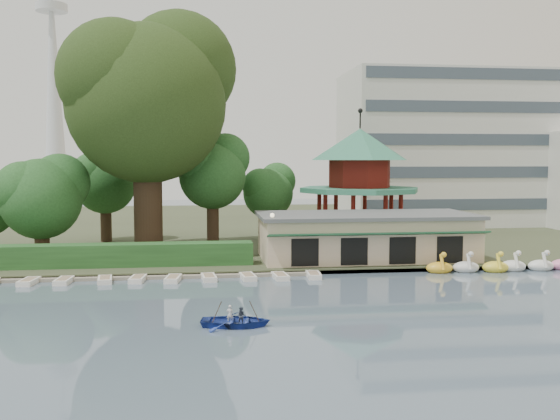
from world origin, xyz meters
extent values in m
plane|color=slate|center=(0.00, 0.00, 0.00)|extent=(220.00, 220.00, 0.00)
cube|color=#424930|center=(0.00, 52.00, 0.20)|extent=(220.00, 70.00, 0.40)
cube|color=gray|center=(0.00, 17.30, 0.15)|extent=(220.00, 0.60, 0.30)
cube|color=gray|center=(-12.00, 17.20, 0.12)|extent=(34.00, 1.60, 0.24)
cube|color=beige|center=(10.00, 22.00, 2.20)|extent=(18.00, 8.00, 3.60)
cube|color=#595B5E|center=(10.00, 22.00, 4.15)|extent=(18.60, 8.60, 0.30)
cube|color=#194C2D|center=(10.00, 17.70, 3.00)|extent=(18.00, 1.59, 0.45)
cylinder|color=beige|center=(12.00, 32.00, 1.00)|extent=(10.40, 10.40, 1.20)
cylinder|color=#347F61|center=(12.00, 32.00, 5.85)|extent=(12.40, 12.40, 0.50)
cylinder|color=maroon|center=(12.00, 32.00, 7.50)|extent=(6.40, 6.40, 2.80)
cone|color=#347F61|center=(12.00, 32.00, 10.50)|extent=(10.00, 10.00, 3.20)
cylinder|color=black|center=(12.00, 32.00, 13.00)|extent=(0.16, 0.16, 1.80)
cube|color=silver|center=(30.00, 50.00, 10.40)|extent=(30.00, 14.00, 20.00)
cone|color=silver|center=(-42.00, 140.00, 30.00)|extent=(6.00, 6.00, 60.00)
cylinder|color=silver|center=(-42.00, 140.00, 48.00)|extent=(8.00, 8.00, 2.00)
cube|color=#2A5D28|center=(-15.00, 20.50, 1.30)|extent=(30.00, 2.00, 1.80)
cylinder|color=black|center=(1.50, 19.00, 2.40)|extent=(0.12, 0.12, 4.00)
sphere|color=beige|center=(1.50, 19.00, 4.50)|extent=(0.36, 0.36, 0.36)
cylinder|color=#3A281C|center=(-9.00, 28.00, 5.89)|extent=(2.61, 2.61, 10.97)
sphere|color=#2B4119|center=(-9.00, 28.00, 14.01)|extent=(14.48, 14.48, 14.48)
sphere|color=#2B4119|center=(-6.10, 30.17, 17.52)|extent=(10.86, 10.86, 10.86)
sphere|color=#2B4119|center=(-11.53, 26.55, 16.20)|extent=(10.14, 10.14, 10.14)
cylinder|color=#3A281C|center=(-18.00, 26.00, 2.47)|extent=(1.27, 1.27, 4.14)
sphere|color=#2A5D28|center=(-18.00, 26.00, 5.53)|extent=(7.03, 7.03, 7.03)
sphere|color=#2A5D28|center=(-16.59, 27.06, 6.86)|extent=(5.28, 5.28, 5.28)
sphere|color=#2A5D28|center=(-19.23, 25.30, 6.36)|extent=(4.92, 4.92, 4.92)
sphere|color=#2A5D28|center=(-22.85, 30.86, 5.81)|extent=(4.31, 4.31, 4.31)
cylinder|color=#3A281C|center=(-3.00, 32.00, 3.20)|extent=(1.19, 1.19, 5.60)
sphere|color=#2A5D28|center=(-3.00, 32.00, 7.34)|extent=(6.62, 6.62, 6.62)
sphere|color=#2A5D28|center=(-1.68, 32.99, 9.13)|extent=(4.97, 4.97, 4.97)
sphere|color=#2A5D28|center=(-4.16, 31.34, 8.46)|extent=(4.64, 4.64, 4.64)
cylinder|color=#3A281C|center=(3.00, 36.00, 2.39)|extent=(0.97, 0.97, 3.99)
sphere|color=#2A5D28|center=(3.00, 36.00, 5.35)|extent=(5.38, 5.38, 5.38)
sphere|color=#2A5D28|center=(4.08, 36.81, 6.62)|extent=(4.03, 4.03, 4.03)
sphere|color=#2A5D28|center=(2.06, 35.46, 6.14)|extent=(3.76, 3.76, 3.76)
cylinder|color=#3A281C|center=(-14.00, 36.00, 2.86)|extent=(1.14, 1.14, 4.92)
sphere|color=#2A5D28|center=(-14.00, 36.00, 6.50)|extent=(6.31, 6.31, 6.31)
sphere|color=#2A5D28|center=(-12.74, 36.95, 8.07)|extent=(4.73, 4.73, 4.73)
sphere|color=#2A5D28|center=(-15.10, 35.37, 7.48)|extent=(4.41, 4.41, 4.41)
ellipsoid|color=yellow|center=(14.60, 16.65, 0.35)|extent=(2.16, 1.44, 0.99)
cylinder|color=yellow|center=(14.60, 16.10, 0.90)|extent=(0.26, 0.79, 1.29)
sphere|color=yellow|center=(14.60, 15.80, 1.55)|extent=(0.44, 0.44, 0.44)
ellipsoid|color=white|center=(16.82, 16.65, 0.35)|extent=(2.16, 1.44, 0.99)
cylinder|color=white|center=(16.82, 16.10, 0.90)|extent=(0.26, 0.79, 1.29)
sphere|color=white|center=(16.82, 15.80, 1.55)|extent=(0.44, 0.44, 0.44)
ellipsoid|color=yellow|center=(19.19, 16.41, 0.35)|extent=(2.16, 1.44, 0.99)
cylinder|color=yellow|center=(19.19, 15.86, 0.90)|extent=(0.26, 0.79, 1.29)
sphere|color=yellow|center=(19.19, 15.56, 1.55)|extent=(0.44, 0.44, 0.44)
ellipsoid|color=white|center=(20.79, 16.68, 0.35)|extent=(2.16, 1.44, 0.99)
cylinder|color=white|center=(20.79, 16.13, 0.90)|extent=(0.26, 0.79, 1.29)
sphere|color=white|center=(20.79, 15.83, 1.55)|extent=(0.44, 0.44, 0.44)
ellipsoid|color=white|center=(23.17, 16.59, 0.35)|extent=(2.16, 1.44, 0.99)
cylinder|color=white|center=(23.17, 16.04, 0.90)|extent=(0.26, 0.79, 1.29)
sphere|color=white|center=(23.17, 15.74, 1.55)|extent=(0.44, 0.44, 0.44)
cube|color=white|center=(-16.52, 15.92, 0.18)|extent=(1.25, 2.40, 0.36)
cube|color=white|center=(-14.08, 15.92, 0.18)|extent=(1.15, 2.36, 0.36)
cube|color=white|center=(-11.18, 15.94, 0.18)|extent=(1.28, 2.41, 0.36)
cube|color=white|center=(-8.83, 15.97, 0.18)|extent=(1.21, 2.38, 0.36)
cube|color=white|center=(-6.25, 15.68, 0.18)|extent=(1.28, 2.41, 0.36)
cube|color=white|center=(-3.62, 15.83, 0.18)|extent=(1.21, 2.38, 0.36)
cube|color=white|center=(-0.71, 15.81, 0.18)|extent=(1.24, 2.40, 0.36)
cube|color=white|center=(1.73, 15.69, 0.18)|extent=(1.19, 2.37, 0.36)
cube|color=white|center=(4.30, 15.83, 0.18)|extent=(1.13, 2.35, 0.36)
imported|color=#253C97|center=(-2.35, 2.61, 0.54)|extent=(5.71, 4.45, 1.08)
imported|color=silver|center=(-2.65, 2.81, 0.61)|extent=(0.41, 0.30, 1.03)
imported|color=#373E4F|center=(-2.05, 2.41, 0.60)|extent=(0.53, 0.44, 0.99)
cylinder|color=#3A281C|center=(-3.55, 2.61, 0.35)|extent=(0.94, 0.29, 2.01)
cylinder|color=#3A281C|center=(-1.15, 2.61, 0.35)|extent=(0.94, 0.29, 2.01)
camera|label=1|loc=(-4.12, -30.33, 8.95)|focal=40.00mm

